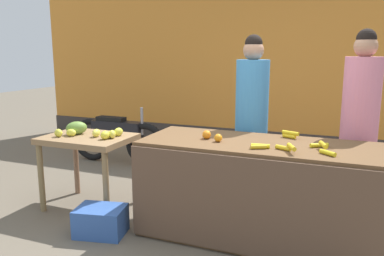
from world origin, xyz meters
name	(u,v)px	position (x,y,z in m)	size (l,w,h in m)	color
ground_plane	(209,227)	(0.00, 0.00, 0.00)	(24.00, 24.00, 0.00)	#665B4C
market_wall_back	(275,59)	(0.00, 3.14, 1.54)	(8.86, 0.23, 3.13)	orange
fruit_stall_counter	(260,191)	(0.48, -0.01, 0.44)	(2.14, 0.84, 0.88)	brown
side_table_wooden	(88,147)	(-1.37, 0.00, 0.67)	(0.90, 0.67, 0.79)	olive
banana_bunch_pile	(294,144)	(0.76, -0.07, 0.91)	(0.67, 0.66, 0.07)	gold
orange_pile	(210,136)	(0.02, -0.06, 0.92)	(0.21, 0.16, 0.08)	orange
mango_papaya_pile	(86,130)	(-1.41, 0.02, 0.84)	(0.71, 0.50, 0.14)	#D5D23D
vendor_woman_blue_shirt	(251,123)	(0.23, 0.65, 0.93)	(0.34, 0.34, 1.83)	#33333D
vendor_woman_pink_shirt	(359,128)	(1.27, 0.66, 0.94)	(0.34, 0.34, 1.87)	#33333D
parked_motorcycle	(117,137)	(-2.01, 1.55, 0.40)	(1.60, 0.18, 0.88)	black
produce_crate	(101,221)	(-0.88, -0.51, 0.13)	(0.44, 0.32, 0.26)	#3359A5
produce_sack	(181,167)	(-0.67, 0.86, 0.29)	(0.36, 0.30, 0.57)	maroon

